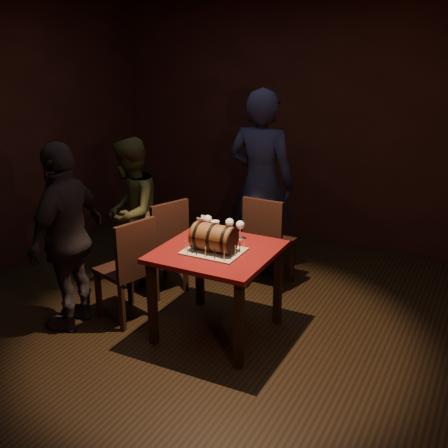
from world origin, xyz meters
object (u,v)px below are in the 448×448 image
object	(u,v)px
pub_table	(217,262)
pint_of_ale	(215,230)
chair_left_front	(130,265)
chair_left_rear	(164,242)
person_left_rear	(131,213)
person_left_front	(67,237)
wine_glass_left	(208,220)
chair_back	(267,238)
barrel_cake	(214,238)
wine_glass_right	(240,226)
person_back	(261,184)
wine_glass_mid	(230,223)

from	to	relation	value
pub_table	pint_of_ale	size ratio (longest dim) A/B	6.00
pint_of_ale	chair_left_front	size ratio (longest dim) A/B	0.16
pub_table	chair_left_rear	size ratio (longest dim) A/B	0.97
person_left_rear	person_left_front	distance (m)	0.94
chair_left_rear	person_left_front	bearing A→B (deg)	-114.05
wine_glass_left	chair_back	distance (m)	0.80
chair_left_front	person_left_front	xyz separation A→B (m)	(-0.41, -0.27, 0.27)
person_left_rear	wine_glass_left	bearing A→B (deg)	59.02
barrel_cake	chair_left_rear	world-z (taller)	barrel_cake
barrel_cake	chair_left_rear	xyz separation A→B (m)	(-0.79, 0.49, -0.35)
barrel_cake	wine_glass_right	xyz separation A→B (m)	(0.06, 0.35, -0.00)
person_back	pint_of_ale	bearing A→B (deg)	90.67
chair_left_front	person_left_rear	world-z (taller)	person_left_rear
person_left_rear	barrel_cake	bearing A→B (deg)	46.56
pub_table	person_left_front	size ratio (longest dim) A/B	0.57
person_left_front	barrel_cake	bearing A→B (deg)	99.76
pub_table	person_back	world-z (taller)	person_back
wine_glass_left	chair_left_front	world-z (taller)	chair_left_front
pint_of_ale	person_left_front	world-z (taller)	person_left_front
wine_glass_left	person_left_front	distance (m)	1.17
chair_left_front	wine_glass_left	bearing A→B (deg)	41.06
barrel_cake	person_left_rear	world-z (taller)	person_left_rear
pint_of_ale	person_left_rear	xyz separation A→B (m)	(-1.08, 0.30, -0.10)
pub_table	wine_glass_right	size ratio (longest dim) A/B	5.59
barrel_cake	wine_glass_mid	size ratio (longest dim) A/B	2.42
wine_glass_left	pint_of_ale	distance (m)	0.14
person_back	person_left_front	xyz separation A→B (m)	(-0.97, -1.73, -0.15)
chair_back	pint_of_ale	bearing A→B (deg)	-101.78
person_left_rear	wine_glass_right	bearing A→B (deg)	61.86
wine_glass_right	chair_left_front	distance (m)	0.99
pint_of_ale	chair_left_rear	world-z (taller)	chair_left_rear
person_back	person_left_front	distance (m)	1.99
pint_of_ale	chair_left_front	bearing A→B (deg)	-149.52
person_left_rear	person_back	bearing A→B (deg)	110.05
chair_left_front	wine_glass_mid	bearing A→B (deg)	32.58
chair_left_rear	chair_left_front	xyz separation A→B (m)	(0.03, -0.58, 0.00)
barrel_cake	wine_glass_left	bearing A→B (deg)	124.93
pub_table	pint_of_ale	distance (m)	0.32
person_left_rear	chair_back	bearing A→B (deg)	91.87
pub_table	person_left_front	xyz separation A→B (m)	(-1.17, -0.42, 0.15)
wine_glass_left	person_left_front	world-z (taller)	person_left_front
chair_back	pub_table	bearing A→B (deg)	-91.25
chair_left_rear	person_left_rear	world-z (taller)	person_left_rear
chair_left_front	person_back	xyz separation A→B (m)	(0.56, 1.46, 0.42)
wine_glass_right	person_left_front	distance (m)	1.42
wine_glass_mid	chair_back	distance (m)	0.75
pub_table	person_left_rear	world-z (taller)	person_left_rear
person_left_front	pub_table	bearing A→B (deg)	102.12
chair_left_rear	chair_back	bearing A→B (deg)	33.27
barrel_cake	person_back	world-z (taller)	person_back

